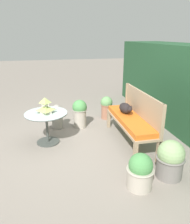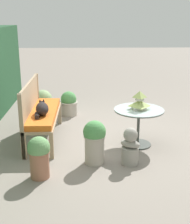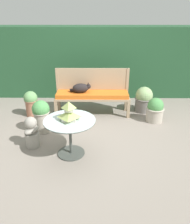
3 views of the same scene
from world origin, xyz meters
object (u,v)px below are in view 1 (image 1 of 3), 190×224
cat (126,108)px  pagoda_birdhouse (45,106)px  garden_bench (130,121)px  garden_bust (57,117)px  potted_plant_bench_right (140,171)px  potted_plant_table_far (170,159)px  patio_table (46,119)px  potted_plant_patio_mid (106,107)px  potted_plant_hedge_corner (80,112)px

cat → pagoda_birdhouse: size_ratio=1.59×
garden_bench → garden_bust: (-0.96, -1.29, -0.17)m
garden_bench → garden_bust: bearing=-126.6°
garden_bust → potted_plant_bench_right: bearing=-36.8°
cat → potted_plant_bench_right: (1.51, -0.33, -0.35)m
pagoda_birdhouse → potted_plant_bench_right: pagoda_birdhouse is taller
cat → potted_plant_table_far: (1.38, 0.17, -0.32)m
cat → patio_table: cat is taller
garden_bust → potted_plant_table_far: size_ratio=0.94×
cat → garden_bench: bearing=-5.6°
patio_table → garden_bench: bearing=78.6°
pagoda_birdhouse → potted_plant_patio_mid: size_ratio=0.53×
potted_plant_hedge_corner → potted_plant_bench_right: (2.19, 0.46, -0.09)m
cat → potted_plant_bench_right: bearing=-20.6°
pagoda_birdhouse → potted_plant_hedge_corner: size_ratio=0.47×
cat → potted_plant_patio_mid: (-1.06, -0.09, -0.30)m
potted_plant_hedge_corner → potted_plant_bench_right: size_ratio=1.24×
pagoda_birdhouse → potted_plant_hedge_corner: pagoda_birdhouse is taller
potted_plant_patio_mid → garden_bust: bearing=-74.2°
cat → potted_plant_hedge_corner: size_ratio=0.74×
cat → potted_plant_patio_mid: cat is taller
garden_bust → potted_plant_table_far: 2.56m
garden_bench → garden_bust: garden_bust is taller
potted_plant_hedge_corner → cat: bearing=49.8°
garden_bust → potted_plant_hedge_corner: (0.05, 0.49, 0.09)m
potted_plant_patio_mid → garden_bench: bearing=4.4°
garden_bust → potted_plant_bench_right: 2.43m
pagoda_birdhouse → potted_plant_hedge_corner: bearing=130.6°
pagoda_birdhouse → potted_plant_table_far: (1.45, 1.67, -0.44)m
potted_plant_hedge_corner → potted_plant_bench_right: 2.24m
cat → potted_plant_bench_right: size_ratio=0.92×
cat → patio_table: size_ratio=0.59×
cat → pagoda_birdhouse: pagoda_birdhouse is taller
patio_table → potted_plant_bench_right: patio_table is taller
garden_bench → pagoda_birdhouse: 1.57m
cat → potted_plant_table_far: cat is taller
pagoda_birdhouse → potted_plant_table_far: 2.26m
potted_plant_patio_mid → potted_plant_bench_right: size_ratio=1.10×
cat → garden_bust: (-0.72, -1.28, -0.35)m
potted_plant_patio_mid → potted_plant_hedge_corner: size_ratio=0.89×
pagoda_birdhouse → garden_bust: (-0.65, 0.22, -0.47)m
garden_bench → pagoda_birdhouse: size_ratio=5.47×
patio_table → potted_plant_bench_right: bearing=36.5°
potted_plant_table_far → potted_plant_bench_right: bearing=-75.5°
potted_plant_hedge_corner → garden_bench: bearing=41.5°
potted_plant_hedge_corner → potted_plant_bench_right: bearing=12.0°
cat → potted_plant_hedge_corner: bearing=-138.5°
garden_bench → potted_plant_bench_right: size_ratio=3.16×
potted_plant_hedge_corner → potted_plant_bench_right: potted_plant_hedge_corner is taller
potted_plant_hedge_corner → potted_plant_table_far: 2.27m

